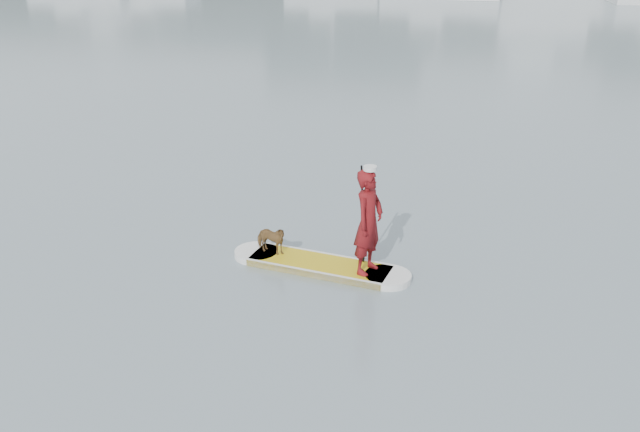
# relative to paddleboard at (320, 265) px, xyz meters

# --- Properties ---
(ground) EXTENTS (140.00, 140.00, 0.00)m
(ground) POSITION_rel_paddleboard_xyz_m (0.45, 0.59, -0.06)
(ground) COLOR slate
(ground) RESTS_ON ground
(paddleboard) EXTENTS (3.26, 1.23, 0.12)m
(paddleboard) POSITION_rel_paddleboard_xyz_m (0.00, 0.00, 0.00)
(paddleboard) COLOR gold
(paddleboard) RESTS_ON ground
(paddler) EXTENTS (0.63, 0.77, 1.82)m
(paddler) POSITION_rel_paddleboard_xyz_m (0.86, -0.15, 0.97)
(paddler) COLOR maroon
(paddler) RESTS_ON paddleboard
(white_cap) EXTENTS (0.22, 0.22, 0.07)m
(white_cap) POSITION_rel_paddleboard_xyz_m (0.86, -0.15, 1.92)
(white_cap) COLOR silver
(white_cap) RESTS_ON paddler
(dog) EXTENTS (0.70, 0.46, 0.54)m
(dog) POSITION_rel_paddleboard_xyz_m (-0.94, 0.16, 0.33)
(dog) COLOR brown
(dog) RESTS_ON paddleboard
(paddle) EXTENTS (0.10, 0.30, 2.00)m
(paddle) POSITION_rel_paddleboard_xyz_m (0.71, 0.18, 0.74)
(paddle) COLOR black
(paddle) RESTS_ON ground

